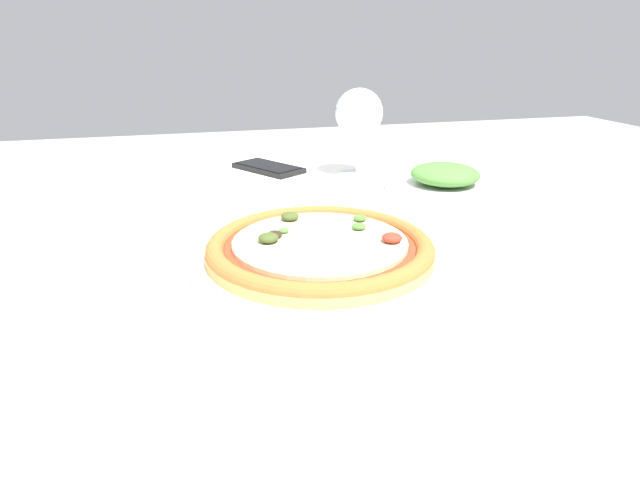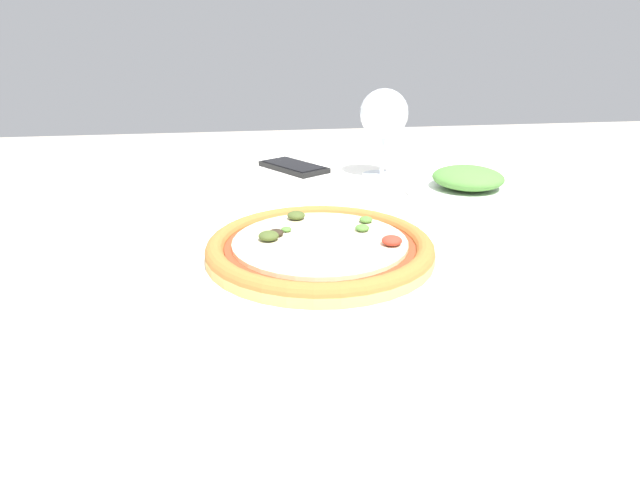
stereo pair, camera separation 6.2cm
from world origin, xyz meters
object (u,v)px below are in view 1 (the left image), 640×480
object	(u,v)px
dining_table	(147,291)
wine_glass_far_left	(359,115)
cell_phone	(268,168)
side_plate	(445,180)
pizza_plate	(320,250)

from	to	relation	value
dining_table	wine_glass_far_left	distance (m)	0.50
cell_phone	wine_glass_far_left	bearing A→B (deg)	-26.87
dining_table	side_plate	distance (m)	0.52
side_plate	dining_table	bearing A→B (deg)	-167.81
pizza_plate	cell_phone	distance (m)	0.47
dining_table	cell_phone	distance (m)	0.41
cell_phone	side_plate	bearing A→B (deg)	-38.50
dining_table	cell_phone	size ratio (longest dim) A/B	8.61
dining_table	side_plate	xyz separation A→B (m)	(0.50, 0.11, 0.10)
wine_glass_far_left	side_plate	world-z (taller)	wine_glass_far_left
pizza_plate	wine_glass_far_left	xyz separation A→B (m)	(0.18, 0.39, 0.10)
side_plate	cell_phone	bearing A→B (deg)	141.50
pizza_plate	side_plate	world-z (taller)	side_plate
pizza_plate	cell_phone	world-z (taller)	pizza_plate
dining_table	pizza_plate	size ratio (longest dim) A/B	4.53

